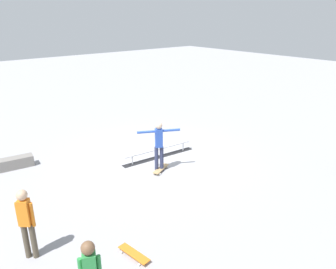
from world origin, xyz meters
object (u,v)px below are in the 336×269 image
grind_rail (159,153)px  loose_skateboard_orange (134,254)px  skater_main (159,143)px  skate_ledge (7,164)px  bystander_orange_shirt (26,220)px  skateboard_main (161,169)px

grind_rail → loose_skateboard_orange: (3.51, 3.63, -0.07)m
skater_main → loose_skateboard_orange: size_ratio=2.04×
skate_ledge → grind_rail: bearing=151.6°
skate_ledge → loose_skateboard_orange: 6.08m
bystander_orange_shirt → skate_ledge: bearing=-57.4°
skate_ledge → skateboard_main: (-3.81, 3.26, -0.11)m
skater_main → skateboard_main: bearing=-5.5°
loose_skateboard_orange → grind_rail: bearing=127.3°
loose_skateboard_orange → skateboard_main: bearing=124.9°
grind_rail → loose_skateboard_orange: grind_rail is taller
skater_main → skateboard_main: size_ratio=2.06×
skateboard_main → grind_rail: bearing=-149.8°
grind_rail → skate_ledge: bearing=-23.1°
bystander_orange_shirt → loose_skateboard_orange: 2.28m
skateboard_main → loose_skateboard_orange: 4.00m
skater_main → bystander_orange_shirt: bearing=-134.7°
skateboard_main → bystander_orange_shirt: size_ratio=0.51×
skate_ledge → skateboard_main: skate_ledge is taller
grind_rail → skateboard_main: grind_rail is taller
skate_ledge → skateboard_main: bearing=139.4°
grind_rail → loose_skateboard_orange: bearing=51.2°
skateboard_main → bystander_orange_shirt: bystander_orange_shirt is taller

